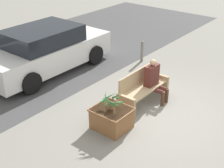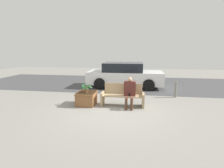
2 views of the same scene
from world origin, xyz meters
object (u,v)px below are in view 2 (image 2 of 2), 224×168
Objects in this scene: person_seated at (130,91)px; parked_car at (125,75)px; bollard_post at (176,89)px; planter_box at (87,98)px; bench at (123,96)px; potted_plant at (86,87)px.

parked_car is at bearing 97.72° from person_seated.
bollard_post is (2.11, 1.79, -0.26)m from person_seated.
person_seated is 1.82m from planter_box.
planter_box is (-1.78, 0.05, -0.38)m from person_seated.
bench is 1.50m from planter_box.
bollard_post is at bearing -37.95° from parked_car.
person_seated is at bearing -32.74° from bench.
parked_car is 5.85× the size of bollard_post.
bollard_post is at bearing 40.38° from person_seated.
parked_car is at bearing 71.65° from planter_box.
parked_car is 3.35m from bollard_post.
potted_plant is (-1.49, -0.13, 0.35)m from bench.
potted_plant is at bearing 178.27° from person_seated.
bench reaches higher than bollard_post.
person_seated is 1.78m from potted_plant.
planter_box is 4.26m from bollard_post.
potted_plant is at bearing -175.01° from bench.
bollard_post is (2.63, -2.05, -0.33)m from parked_car.
potted_plant is (-0.00, 0.00, 0.47)m from planter_box.
potted_plant is 0.67× the size of bollard_post.
person_seated is 3.87m from parked_car.
person_seated reaches higher than bench.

